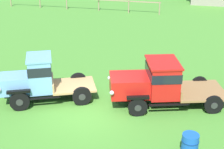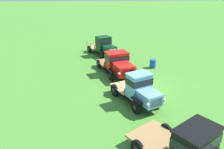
{
  "view_description": "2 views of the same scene",
  "coord_description": "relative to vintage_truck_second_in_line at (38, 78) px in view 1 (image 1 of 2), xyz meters",
  "views": [
    {
      "loc": [
        4.4,
        -12.94,
        7.81
      ],
      "look_at": [
        0.57,
        2.39,
        1.0
      ],
      "focal_mm": 55.0,
      "sensor_mm": 36.0,
      "label": 1
    },
    {
      "loc": [
        -15.9,
        3.45,
        7.64
      ],
      "look_at": [
        0.57,
        2.39,
        1.0
      ],
      "focal_mm": 35.0,
      "sensor_mm": 36.0,
      "label": 2
    }
  ],
  "objects": [
    {
      "name": "oil_drum_beside_row",
      "position": [
        7.27,
        -2.71,
        -0.73
      ],
      "size": [
        0.65,
        0.65,
        0.88
      ],
      "color": "#1951B2",
      "rests_on": "ground"
    },
    {
      "name": "vintage_truck_midrow_center",
      "position": [
        5.53,
        0.99,
        -0.01
      ],
      "size": [
        5.84,
        3.63,
        2.16
      ],
      "color": "black",
      "rests_on": "ground"
    },
    {
      "name": "ground_plane",
      "position": [
        2.65,
        -0.71,
        -1.16
      ],
      "size": [
        240.0,
        240.0,
        0.0
      ],
      "primitive_type": "plane",
      "color": "#47842D"
    },
    {
      "name": "paddock_fence",
      "position": [
        -4.32,
        19.33,
        -0.26
      ],
      "size": [
        16.01,
        0.47,
        1.25
      ],
      "color": "#997F60",
      "rests_on": "ground"
    },
    {
      "name": "vintage_truck_second_in_line",
      "position": [
        0.0,
        0.0,
        0.0
      ],
      "size": [
        4.78,
        3.4,
        2.27
      ],
      "color": "black",
      "rests_on": "ground"
    }
  ]
}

